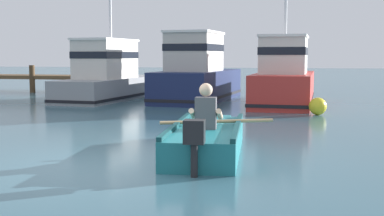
{
  "coord_description": "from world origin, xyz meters",
  "views": [
    {
      "loc": [
        2.85,
        -7.1,
        1.64
      ],
      "look_at": [
        0.68,
        3.1,
        0.55
      ],
      "focal_mm": 47.3,
      "sensor_mm": 36.0,
      "label": 1
    }
  ],
  "objects_px": {
    "moored_boat_red": "(284,79)",
    "moored_boat_grey": "(111,77)",
    "rowboat_with_person": "(207,138)",
    "moored_boat_navy": "(197,75)",
    "mooring_buoy": "(318,106)"
  },
  "relations": [
    {
      "from": "moored_boat_red",
      "to": "moored_boat_grey",
      "type": "bearing_deg",
      "value": 171.96
    },
    {
      "from": "rowboat_with_person",
      "to": "moored_boat_grey",
      "type": "distance_m",
      "value": 11.19
    },
    {
      "from": "moored_boat_red",
      "to": "moored_boat_navy",
      "type": "bearing_deg",
      "value": 164.06
    },
    {
      "from": "moored_boat_grey",
      "to": "moored_boat_red",
      "type": "bearing_deg",
      "value": -8.04
    },
    {
      "from": "moored_boat_grey",
      "to": "moored_boat_red",
      "type": "xyz_separation_m",
      "value": [
        6.48,
        -0.92,
        0.03
      ]
    },
    {
      "from": "moored_boat_red",
      "to": "mooring_buoy",
      "type": "distance_m",
      "value": 3.08
    },
    {
      "from": "rowboat_with_person",
      "to": "moored_boat_grey",
      "type": "height_order",
      "value": "moored_boat_grey"
    },
    {
      "from": "moored_boat_navy",
      "to": "moored_boat_red",
      "type": "height_order",
      "value": "moored_boat_red"
    },
    {
      "from": "moored_boat_red",
      "to": "rowboat_with_person",
      "type": "bearing_deg",
      "value": -96.5
    },
    {
      "from": "moored_boat_grey",
      "to": "mooring_buoy",
      "type": "height_order",
      "value": "moored_boat_grey"
    },
    {
      "from": "moored_boat_navy",
      "to": "moored_boat_grey",
      "type": "bearing_deg",
      "value": 179.69
    },
    {
      "from": "moored_boat_grey",
      "to": "rowboat_with_person",
      "type": "bearing_deg",
      "value": -60.66
    },
    {
      "from": "moored_boat_navy",
      "to": "moored_boat_red",
      "type": "relative_size",
      "value": 1.02
    },
    {
      "from": "moored_boat_navy",
      "to": "mooring_buoy",
      "type": "distance_m",
      "value": 5.63
    },
    {
      "from": "rowboat_with_person",
      "to": "moored_boat_red",
      "type": "bearing_deg",
      "value": 83.5
    }
  ]
}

